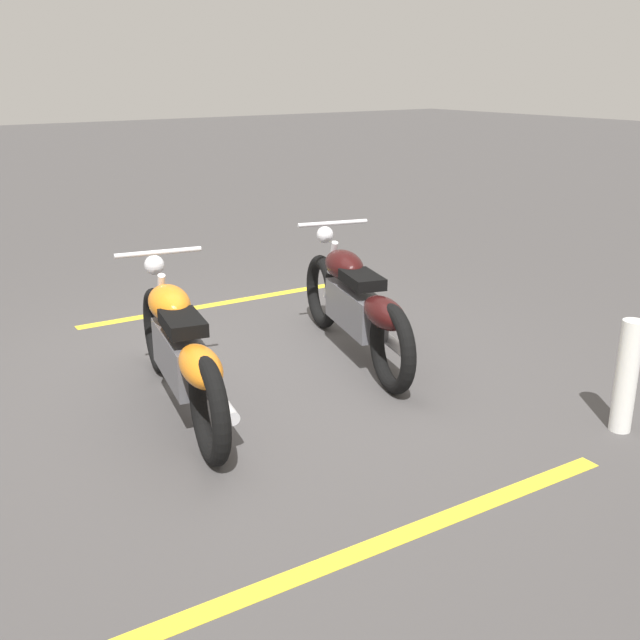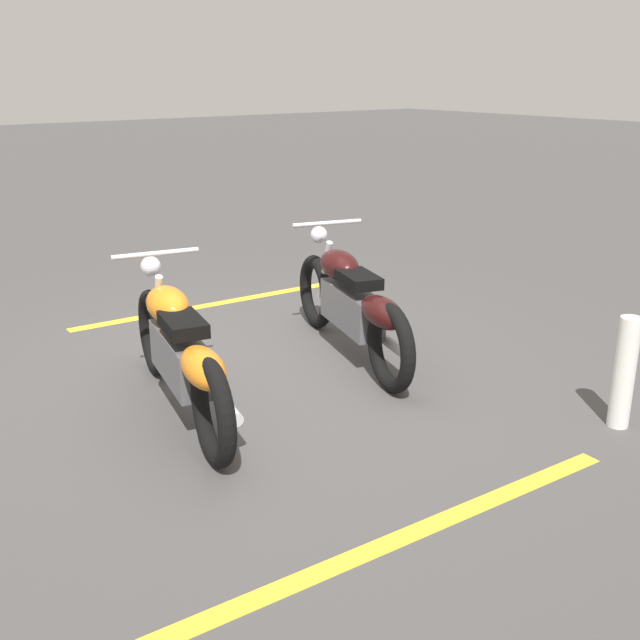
{
  "view_description": "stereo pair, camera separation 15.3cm",
  "coord_description": "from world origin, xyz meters",
  "views": [
    {
      "loc": [
        4.71,
        -2.78,
        2.26
      ],
      "look_at": [
        0.78,
        0.0,
        0.65
      ],
      "focal_mm": 42.12,
      "sensor_mm": 36.0,
      "label": 1
    },
    {
      "loc": [
        4.62,
        -2.9,
        2.26
      ],
      "look_at": [
        0.78,
        0.0,
        0.65
      ],
      "focal_mm": 42.12,
      "sensor_mm": 36.0,
      "label": 2
    }
  ],
  "objects": [
    {
      "name": "parking_stripe_near",
      "position": [
        -1.81,
        0.74,
        0.0
      ],
      "size": [
        0.31,
        3.2,
        0.01
      ],
      "primitive_type": "cube",
      "rotation": [
        0.0,
        0.0,
        1.51
      ],
      "color": "yellow",
      "rests_on": "ground"
    },
    {
      "name": "motorcycle_bright_foreground",
      "position": [
        0.31,
        -0.82,
        0.46
      ],
      "size": [
        2.2,
        0.72,
        1.04
      ],
      "rotation": [
        0.0,
        0.0,
        2.93
      ],
      "color": "black",
      "rests_on": "ground"
    },
    {
      "name": "parking_stripe_mid",
      "position": [
        2.26,
        -0.7,
        0.0
      ],
      "size": [
        0.31,
        3.2,
        0.01
      ],
      "primitive_type": "cube",
      "rotation": [
        0.0,
        0.0,
        1.51
      ],
      "color": "yellow",
      "rests_on": "ground"
    },
    {
      "name": "bollard_post",
      "position": [
        2.2,
        1.42,
        0.38
      ],
      "size": [
        0.14,
        0.14,
        0.76
      ],
      "primitive_type": "cylinder",
      "color": "white",
      "rests_on": "ground"
    },
    {
      "name": "ground_plane",
      "position": [
        0.0,
        0.0,
        0.0
      ],
      "size": [
        60.0,
        60.0,
        0.0
      ],
      "primitive_type": "plane",
      "color": "#474444"
    },
    {
      "name": "motorcycle_dark_foreground",
      "position": [
        0.16,
        0.8,
        0.46
      ],
      "size": [
        2.17,
        0.81,
        1.04
      ],
      "rotation": [
        0.0,
        0.0,
        2.86
      ],
      "color": "black",
      "rests_on": "ground"
    }
  ]
}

